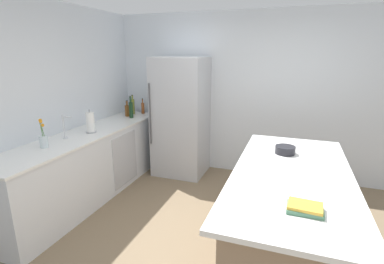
{
  "coord_description": "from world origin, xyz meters",
  "views": [
    {
      "loc": [
        0.51,
        -2.43,
        1.95
      ],
      "look_at": [
        -0.66,
        0.87,
        1.0
      ],
      "focal_mm": 26.99,
      "sensor_mm": 36.0,
      "label": 1
    }
  ],
  "objects_px": {
    "kitchen_island": "(288,217)",
    "vinegar_bottle": "(143,108)",
    "olive_oil_bottle": "(133,106)",
    "wine_bottle": "(131,109)",
    "syrup_bottle": "(131,109)",
    "mixing_bowl": "(285,150)",
    "sink_faucet": "(65,126)",
    "paper_towel_roll": "(90,123)",
    "flower_vase": "(43,139)",
    "refrigerator": "(181,117)",
    "cookbook_stack": "(305,208)",
    "whiskey_bottle": "(127,110)"
  },
  "relations": [
    {
      "from": "kitchen_island",
      "to": "vinegar_bottle",
      "type": "relative_size",
      "value": 8.45
    },
    {
      "from": "olive_oil_bottle",
      "to": "wine_bottle",
      "type": "distance_m",
      "value": 0.32
    },
    {
      "from": "syrup_bottle",
      "to": "mixing_bowl",
      "type": "distance_m",
      "value": 2.84
    },
    {
      "from": "sink_faucet",
      "to": "paper_towel_roll",
      "type": "bearing_deg",
      "value": 73.87
    },
    {
      "from": "flower_vase",
      "to": "vinegar_bottle",
      "type": "relative_size",
      "value": 1.25
    },
    {
      "from": "refrigerator",
      "to": "paper_towel_roll",
      "type": "bearing_deg",
      "value": -124.24
    },
    {
      "from": "refrigerator",
      "to": "wine_bottle",
      "type": "height_order",
      "value": "refrigerator"
    },
    {
      "from": "kitchen_island",
      "to": "paper_towel_roll",
      "type": "bearing_deg",
      "value": 168.96
    },
    {
      "from": "kitchen_island",
      "to": "cookbook_stack",
      "type": "distance_m",
      "value": 0.84
    },
    {
      "from": "paper_towel_roll",
      "to": "whiskey_bottle",
      "type": "relative_size",
      "value": 1.16
    },
    {
      "from": "kitchen_island",
      "to": "cookbook_stack",
      "type": "xyz_separation_m",
      "value": [
        0.09,
        -0.68,
        0.48
      ]
    },
    {
      "from": "kitchen_island",
      "to": "olive_oil_bottle",
      "type": "relative_size",
      "value": 6.7
    },
    {
      "from": "flower_vase",
      "to": "syrup_bottle",
      "type": "xyz_separation_m",
      "value": [
        -0.01,
        1.88,
        0.0
      ]
    },
    {
      "from": "paper_towel_roll",
      "to": "whiskey_bottle",
      "type": "xyz_separation_m",
      "value": [
        -0.1,
        1.07,
        -0.03
      ]
    },
    {
      "from": "sink_faucet",
      "to": "syrup_bottle",
      "type": "height_order",
      "value": "sink_faucet"
    },
    {
      "from": "sink_faucet",
      "to": "wine_bottle",
      "type": "bearing_deg",
      "value": 84.41
    },
    {
      "from": "paper_towel_roll",
      "to": "cookbook_stack",
      "type": "relative_size",
      "value": 1.33
    },
    {
      "from": "refrigerator",
      "to": "sink_faucet",
      "type": "distance_m",
      "value": 1.81
    },
    {
      "from": "kitchen_island",
      "to": "sink_faucet",
      "type": "height_order",
      "value": "sink_faucet"
    },
    {
      "from": "vinegar_bottle",
      "to": "olive_oil_bottle",
      "type": "height_order",
      "value": "olive_oil_bottle"
    },
    {
      "from": "paper_towel_roll",
      "to": "whiskey_bottle",
      "type": "height_order",
      "value": "paper_towel_roll"
    },
    {
      "from": "syrup_bottle",
      "to": "wine_bottle",
      "type": "distance_m",
      "value": 0.23
    },
    {
      "from": "vinegar_bottle",
      "to": "wine_bottle",
      "type": "distance_m",
      "value": 0.38
    },
    {
      "from": "sink_faucet",
      "to": "flower_vase",
      "type": "bearing_deg",
      "value": -85.84
    },
    {
      "from": "mixing_bowl",
      "to": "kitchen_island",
      "type": "bearing_deg",
      "value": -80.38
    },
    {
      "from": "syrup_bottle",
      "to": "wine_bottle",
      "type": "height_order",
      "value": "wine_bottle"
    },
    {
      "from": "refrigerator",
      "to": "flower_vase",
      "type": "xyz_separation_m",
      "value": [
        -0.89,
        -1.92,
        0.07
      ]
    },
    {
      "from": "refrigerator",
      "to": "cookbook_stack",
      "type": "bearing_deg",
      "value": -52.26
    },
    {
      "from": "mixing_bowl",
      "to": "vinegar_bottle",
      "type": "bearing_deg",
      "value": 150.84
    },
    {
      "from": "kitchen_island",
      "to": "vinegar_bottle",
      "type": "xyz_separation_m",
      "value": [
        -2.54,
        1.86,
        0.56
      ]
    },
    {
      "from": "mixing_bowl",
      "to": "cookbook_stack",
      "type": "bearing_deg",
      "value": -81.56
    },
    {
      "from": "refrigerator",
      "to": "vinegar_bottle",
      "type": "relative_size",
      "value": 7.17
    },
    {
      "from": "paper_towel_roll",
      "to": "wine_bottle",
      "type": "distance_m",
      "value": 0.98
    },
    {
      "from": "wine_bottle",
      "to": "whiskey_bottle",
      "type": "bearing_deg",
      "value": 144.89
    },
    {
      "from": "vinegar_bottle",
      "to": "paper_towel_roll",
      "type": "bearing_deg",
      "value": -91.65
    },
    {
      "from": "wine_bottle",
      "to": "mixing_bowl",
      "type": "height_order",
      "value": "wine_bottle"
    },
    {
      "from": "refrigerator",
      "to": "cookbook_stack",
      "type": "height_order",
      "value": "refrigerator"
    },
    {
      "from": "syrup_bottle",
      "to": "whiskey_bottle",
      "type": "distance_m",
      "value": 0.1
    },
    {
      "from": "sink_faucet",
      "to": "mixing_bowl",
      "type": "distance_m",
      "value": 2.62
    },
    {
      "from": "wine_bottle",
      "to": "mixing_bowl",
      "type": "bearing_deg",
      "value": -21.95
    },
    {
      "from": "syrup_bottle",
      "to": "vinegar_bottle",
      "type": "bearing_deg",
      "value": 55.0
    },
    {
      "from": "mixing_bowl",
      "to": "sink_faucet",
      "type": "bearing_deg",
      "value": -172.56
    },
    {
      "from": "paper_towel_roll",
      "to": "syrup_bottle",
      "type": "height_order",
      "value": "paper_towel_roll"
    },
    {
      "from": "refrigerator",
      "to": "flower_vase",
      "type": "relative_size",
      "value": 5.74
    },
    {
      "from": "whiskey_bottle",
      "to": "cookbook_stack",
      "type": "height_order",
      "value": "whiskey_bottle"
    },
    {
      "from": "olive_oil_bottle",
      "to": "flower_vase",
      "type": "bearing_deg",
      "value": -89.11
    },
    {
      "from": "flower_vase",
      "to": "syrup_bottle",
      "type": "relative_size",
      "value": 1.4
    },
    {
      "from": "vinegar_bottle",
      "to": "olive_oil_bottle",
      "type": "xyz_separation_m",
      "value": [
        -0.15,
        -0.09,
        0.04
      ]
    },
    {
      "from": "whiskey_bottle",
      "to": "flower_vase",
      "type": "bearing_deg",
      "value": -89.23
    },
    {
      "from": "flower_vase",
      "to": "wine_bottle",
      "type": "xyz_separation_m",
      "value": [
        0.1,
        1.69,
        0.05
      ]
    }
  ]
}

